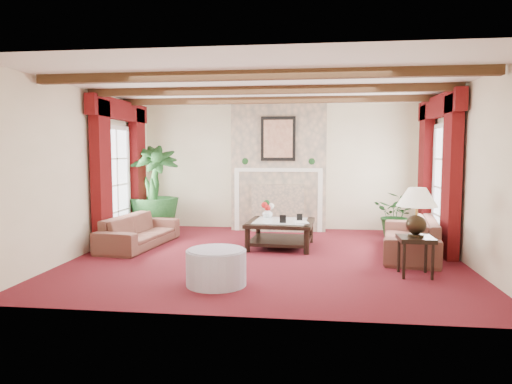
# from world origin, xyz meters

# --- Properties ---
(floor) EXTENTS (6.00, 6.00, 0.00)m
(floor) POSITION_xyz_m (0.00, 0.00, 0.00)
(floor) COLOR #460C11
(floor) RESTS_ON ground
(ceiling) EXTENTS (6.00, 6.00, 0.00)m
(ceiling) POSITION_xyz_m (0.00, 0.00, 2.70)
(ceiling) COLOR white
(ceiling) RESTS_ON floor
(back_wall) EXTENTS (6.00, 0.02, 2.70)m
(back_wall) POSITION_xyz_m (0.00, 2.75, 1.35)
(back_wall) COLOR beige
(back_wall) RESTS_ON ground
(left_wall) EXTENTS (0.02, 5.50, 2.70)m
(left_wall) POSITION_xyz_m (-3.00, 0.00, 1.35)
(left_wall) COLOR beige
(left_wall) RESTS_ON ground
(right_wall) EXTENTS (0.02, 5.50, 2.70)m
(right_wall) POSITION_xyz_m (3.00, 0.00, 1.35)
(right_wall) COLOR beige
(right_wall) RESTS_ON ground
(ceiling_beams) EXTENTS (6.00, 3.00, 0.12)m
(ceiling_beams) POSITION_xyz_m (0.00, 0.00, 2.64)
(ceiling_beams) COLOR #352110
(ceiling_beams) RESTS_ON ceiling
(fireplace) EXTENTS (2.00, 0.52, 2.70)m
(fireplace) POSITION_xyz_m (0.00, 2.55, 2.70)
(fireplace) COLOR tan
(fireplace) RESTS_ON ground
(french_door_left) EXTENTS (0.10, 1.10, 2.16)m
(french_door_left) POSITION_xyz_m (-2.97, 1.00, 2.13)
(french_door_left) COLOR white
(french_door_left) RESTS_ON ground
(french_door_right) EXTENTS (0.10, 1.10, 2.16)m
(french_door_right) POSITION_xyz_m (2.97, 1.00, 2.13)
(french_door_right) COLOR white
(french_door_right) RESTS_ON ground
(curtains_left) EXTENTS (0.20, 2.40, 2.55)m
(curtains_left) POSITION_xyz_m (-2.86, 1.00, 2.55)
(curtains_left) COLOR #42080B
(curtains_left) RESTS_ON ground
(curtains_right) EXTENTS (0.20, 2.40, 2.55)m
(curtains_right) POSITION_xyz_m (2.86, 1.00, 2.55)
(curtains_right) COLOR #42080B
(curtains_right) RESTS_ON ground
(sofa_left) EXTENTS (2.02, 1.00, 0.74)m
(sofa_left) POSITION_xyz_m (-2.34, 0.50, 0.37)
(sofa_left) COLOR #3F1120
(sofa_left) RESTS_ON ground
(sofa_right) EXTENTS (2.26, 1.28, 0.81)m
(sofa_right) POSITION_xyz_m (2.30, 0.39, 0.40)
(sofa_right) COLOR #3F1120
(sofa_right) RESTS_ON ground
(potted_palm) EXTENTS (2.58, 2.69, 1.02)m
(potted_palm) POSITION_xyz_m (-2.53, 1.82, 0.51)
(potted_palm) COLOR black
(potted_palm) RESTS_ON ground
(small_plant) EXTENTS (1.57, 1.58, 0.70)m
(small_plant) POSITION_xyz_m (2.37, 1.95, 0.35)
(small_plant) COLOR black
(small_plant) RESTS_ON ground
(coffee_table) EXTENTS (1.20, 1.20, 0.46)m
(coffee_table) POSITION_xyz_m (0.17, 0.73, 0.23)
(coffee_table) COLOR black
(coffee_table) RESTS_ON ground
(side_table) EXTENTS (0.52, 0.52, 0.54)m
(side_table) POSITION_xyz_m (2.10, -0.93, 0.27)
(side_table) COLOR black
(side_table) RESTS_ON ground
(ottoman) EXTENTS (0.76, 0.76, 0.44)m
(ottoman) POSITION_xyz_m (-0.48, -1.67, 0.22)
(ottoman) COLOR #9F9EB4
(ottoman) RESTS_ON ground
(table_lamp) EXTENTS (0.54, 0.54, 0.68)m
(table_lamp) POSITION_xyz_m (2.10, -0.93, 0.88)
(table_lamp) COLOR black
(table_lamp) RESTS_ON side_table
(flower_vase) EXTENTS (0.28, 0.29, 0.19)m
(flower_vase) POSITION_xyz_m (-0.10, 1.06, 0.56)
(flower_vase) COLOR silver
(flower_vase) RESTS_ON coffee_table
(book) EXTENTS (0.24, 0.10, 0.31)m
(book) POSITION_xyz_m (0.42, 0.49, 0.62)
(book) COLOR black
(book) RESTS_ON coffee_table
(photo_frame_a) EXTENTS (0.11, 0.03, 0.15)m
(photo_frame_a) POSITION_xyz_m (0.22, 0.45, 0.54)
(photo_frame_a) COLOR black
(photo_frame_a) RESTS_ON coffee_table
(photo_frame_b) EXTENTS (0.10, 0.04, 0.13)m
(photo_frame_b) POSITION_xyz_m (0.50, 0.77, 0.53)
(photo_frame_b) COLOR black
(photo_frame_b) RESTS_ON coffee_table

